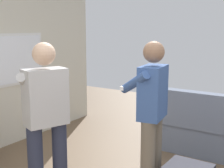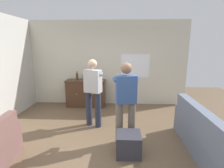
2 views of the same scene
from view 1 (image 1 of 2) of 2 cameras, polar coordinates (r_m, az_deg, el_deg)
The scene contains 2 objects.
person_standing_left at distance 3.13m, azimuth -11.99°, elevation -6.20°, with size 0.52×0.52×1.68m.
person_standing_right at distance 3.30m, azimuth 7.20°, elevation -5.17°, with size 0.55×0.50×1.68m.
Camera 1 is at (-2.35, -1.30, 1.82)m, focal length 50.00 mm.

